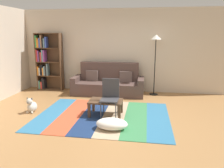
{
  "coord_description": "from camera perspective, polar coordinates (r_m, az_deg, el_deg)",
  "views": [
    {
      "loc": [
        0.8,
        -4.67,
        1.92
      ],
      "look_at": [
        -0.05,
        0.68,
        0.65
      ],
      "focal_mm": 34.86,
      "sensor_mm": 36.0,
      "label": 1
    }
  ],
  "objects": [
    {
      "name": "coffee_table",
      "position": [
        5.17,
        -1.65,
        -4.97
      ],
      "size": [
        0.79,
        0.51,
        0.36
      ],
      "color": "#513826",
      "rests_on": "rug"
    },
    {
      "name": "rug",
      "position": [
        5.22,
        -2.35,
        -8.36
      ],
      "size": [
        3.08,
        2.3,
        0.01
      ],
      "color": "teal",
      "rests_on": "ground_plane"
    },
    {
      "name": "back_wall",
      "position": [
        7.29,
        2.74,
        8.68
      ],
      "size": [
        6.8,
        0.1,
        2.7
      ],
      "primitive_type": "cube",
      "color": "beige",
      "rests_on": "ground_plane"
    },
    {
      "name": "tv_remote",
      "position": [
        5.15,
        -2.05,
        -4.21
      ],
      "size": [
        0.1,
        0.16,
        0.02
      ],
      "primitive_type": "cube",
      "rotation": [
        0.0,
        0.0,
        -0.41
      ],
      "color": "black",
      "rests_on": "coffee_table"
    },
    {
      "name": "pouf",
      "position": [
        4.49,
        -0.06,
        -10.41
      ],
      "size": [
        0.65,
        0.4,
        0.23
      ],
      "primitive_type": "ellipsoid",
      "color": "white",
      "rests_on": "rug"
    },
    {
      "name": "couch",
      "position": [
        6.98,
        -0.99,
        0.07
      ],
      "size": [
        2.26,
        0.8,
        1.0
      ],
      "color": "#4C3833",
      "rests_on": "ground_plane"
    },
    {
      "name": "dog",
      "position": [
        5.78,
        -20.32,
        -5.41
      ],
      "size": [
        0.22,
        0.35,
        0.4
      ],
      "color": "beige",
      "rests_on": "ground_plane"
    },
    {
      "name": "standing_lamp",
      "position": [
        6.85,
        11.41,
        9.98
      ],
      "size": [
        0.32,
        0.32,
        1.88
      ],
      "color": "black",
      "rests_on": "ground_plane"
    },
    {
      "name": "folding_chair",
      "position": [
        5.02,
        -0.5,
        -2.84
      ],
      "size": [
        0.4,
        0.4,
        0.9
      ],
      "rotation": [
        0.0,
        0.0,
        -0.7
      ],
      "color": "#38383D",
      "rests_on": "ground_plane"
    },
    {
      "name": "ground_plane",
      "position": [
        5.12,
        -0.65,
        -8.87
      ],
      "size": [
        14.0,
        14.0,
        0.0
      ],
      "primitive_type": "plane",
      "color": "#9E7042"
    },
    {
      "name": "bookshelf",
      "position": [
        7.82,
        -16.83,
        5.63
      ],
      "size": [
        0.9,
        0.28,
        1.93
      ],
      "color": "brown",
      "rests_on": "ground_plane"
    }
  ]
}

